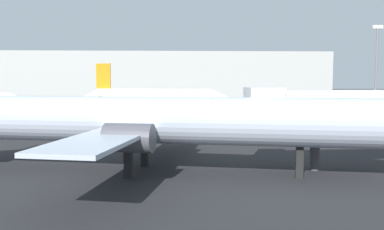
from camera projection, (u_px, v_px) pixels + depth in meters
name	position (u px, v px, depth m)	size (l,w,h in m)	color
airplane_at_gate	(152.00, 120.00, 29.59)	(38.01, 24.26, 11.45)	#B2BCCC
airplane_far_left	(153.00, 98.00, 72.79)	(27.57, 20.13, 9.61)	white
jet_bridge	(377.00, 108.00, 30.64)	(21.50, 2.85, 6.10)	silver
light_mast_right	(377.00, 62.00, 97.37)	(2.40, 0.50, 19.41)	slate
terminal_building	(153.00, 78.00, 120.27)	(97.77, 20.90, 14.35)	#B7B7B2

